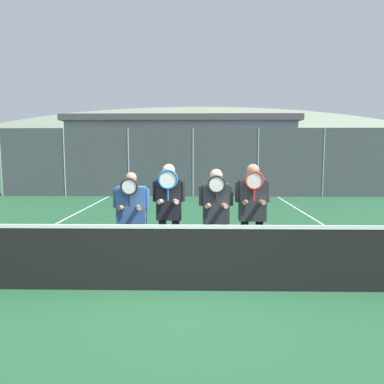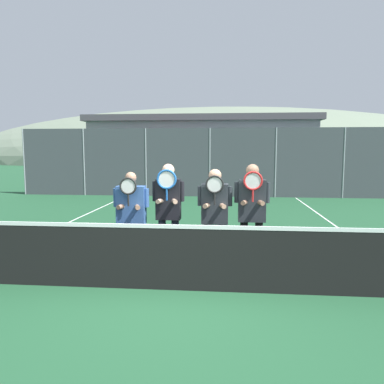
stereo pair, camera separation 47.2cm
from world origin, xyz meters
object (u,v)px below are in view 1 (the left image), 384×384
Objects in this scene: player_center_right at (216,212)px; car_far_left at (99,172)px; player_center_left at (169,208)px; player_leftmost at (132,214)px; car_left_of_center at (204,172)px; car_center at (310,173)px; player_rightmost at (252,208)px.

car_far_left is (-5.34, 12.50, -0.09)m from player_center_right.
player_center_left is at bearing -69.84° from car_far_left.
player_leftmost is 0.97× the size of player_center_right.
car_far_left reaches higher than car_left_of_center.
player_leftmost is 0.37× the size of car_center.
player_center_left is at bearing -115.93° from car_center.
player_center_right is at bearing -112.68° from car_center.
player_rightmost is at bearing -2.73° from player_center_left.
player_center_right is (0.80, -0.11, -0.04)m from player_center_left.
car_far_left is at bearing 179.64° from car_center.
car_left_of_center is (5.29, 0.41, -0.01)m from car_far_left.
car_center is (5.25, -0.47, -0.05)m from car_left_of_center.
player_leftmost is at bearing -179.38° from player_center_right.
player_leftmost is at bearing -117.96° from car_center.
player_rightmost is 0.39× the size of car_left_of_center.
player_center_right is at bearing -66.85° from car_far_left.
car_far_left is (-4.55, 12.39, -0.13)m from player_center_left.
car_far_left is 1.00× the size of car_left_of_center.
player_center_right is at bearing 0.62° from player_leftmost.
player_center_left is at bearing 177.27° from player_rightmost.
player_center_left is 13.70m from car_center.
player_center_left is at bearing 11.50° from player_leftmost.
car_center is (5.99, 12.32, -0.19)m from player_center_left.
player_center_left is 1.04× the size of player_center_right.
player_center_right reaches higher than player_leftmost.
car_center is (6.61, 12.45, -0.11)m from player_leftmost.
player_center_left is at bearing -93.33° from car_left_of_center.
car_far_left reaches higher than player_leftmost.
car_far_left reaches higher than player_rightmost.
car_far_left is 1.02× the size of car_center.
player_rightmost is 13.81m from car_far_left.
car_far_left is at bearing 110.16° from player_center_left.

